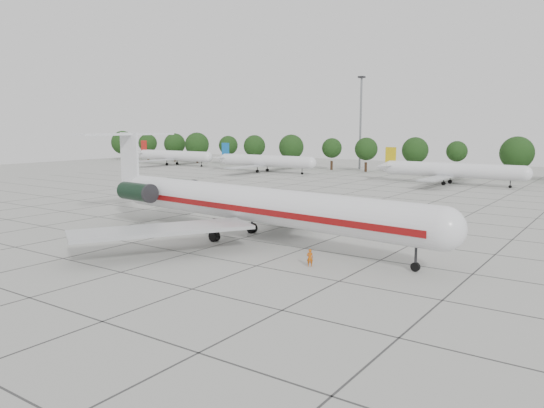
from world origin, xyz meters
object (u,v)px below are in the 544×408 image
Objects in this scene: bg_airliner_c at (451,170)px; main_airliner at (238,202)px; bg_airliner_a at (174,156)px; bg_airliner_b at (265,161)px; floodlight_mast at (361,118)px; ground_crew at (310,258)px.

main_airliner is at bearing -92.77° from bg_airliner_c.
bg_airliner_b is at bearing -6.79° from bg_airliner_a.
main_airliner is 66.36m from bg_airliner_c.
main_airliner is at bearing -56.41° from bg_airliner_b.
floodlight_mast is at bearing 19.62° from bg_airliner_a.
bg_airliner_b is at bearing 177.65° from bg_airliner_c.
ground_crew is 0.05× the size of bg_airliner_a.
bg_airliner_a and bg_airliner_c have the same top height.
ground_crew is 0.06× the size of floodlight_mast.
floodlight_mast reaches higher than bg_airliner_a.
bg_airliner_a is 1.11× the size of floodlight_mast.
main_airliner is 1.68× the size of bg_airliner_b.
ground_crew is 0.05× the size of bg_airliner_b.
ground_crew is 0.05× the size of bg_airliner_c.
ground_crew is (12.33, -5.72, -3.16)m from main_airliner.
bg_airliner_a is 57.86m from floodlight_mast.
main_airliner is 110.35m from bg_airliner_a.
main_airliner is 96.98m from floodlight_mast.
bg_airliner_a and bg_airliner_b have the same top height.
floodlight_mast is at bearing 142.08° from bg_airliner_c.
bg_airliner_a reaches higher than ground_crew.
ground_crew is 123.47m from bg_airliner_a.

